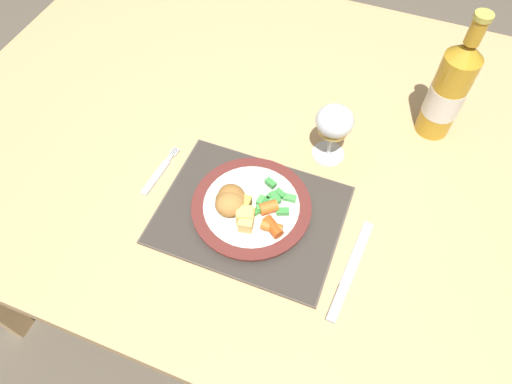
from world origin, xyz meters
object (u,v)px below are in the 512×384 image
(fork, at_px, (158,174))
(wine_glass, at_px, (334,124))
(dining_table, at_px, (281,155))
(table_knife, at_px, (347,278))
(dinner_plate, at_px, (251,207))
(bottle, at_px, (449,90))

(fork, bearing_deg, wine_glass, 30.01)
(dining_table, height_order, table_knife, table_knife)
(dinner_plate, xyz_separation_m, wine_glass, (0.10, 0.19, 0.08))
(bottle, bearing_deg, dining_table, -155.43)
(fork, xyz_separation_m, bottle, (0.51, 0.33, 0.11))
(dinner_plate, bearing_deg, fork, 176.24)
(dining_table, distance_m, wine_glass, 0.20)
(dining_table, xyz_separation_m, wine_glass, (0.11, -0.02, 0.17))
(fork, bearing_deg, dinner_plate, -3.76)
(dining_table, xyz_separation_m, bottle, (0.30, 0.14, 0.19))
(dining_table, xyz_separation_m, fork, (-0.20, -0.20, 0.08))
(bottle, bearing_deg, dinner_plate, -129.97)
(dinner_plate, relative_size, table_knife, 1.08)
(table_knife, bearing_deg, dining_table, 128.45)
(table_knife, distance_m, wine_glass, 0.30)
(fork, bearing_deg, table_knife, -11.02)
(wine_glass, bearing_deg, bottle, 38.64)
(wine_glass, bearing_deg, table_knife, -66.88)
(dinner_plate, xyz_separation_m, fork, (-0.21, 0.01, -0.01))
(dining_table, distance_m, table_knife, 0.36)
(table_knife, xyz_separation_m, bottle, (0.08, 0.42, 0.11))
(dinner_plate, relative_size, wine_glass, 1.74)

